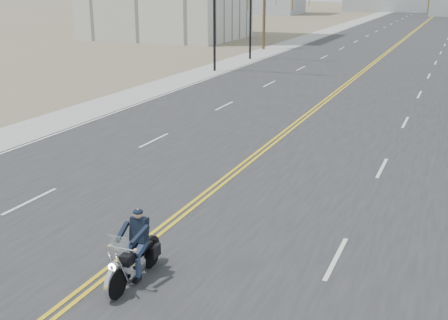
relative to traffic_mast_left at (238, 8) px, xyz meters
name	(u,v)px	position (x,y,z in m)	size (l,w,h in m)	color
ground_plane	(80,294)	(8.98, -32.00, -4.94)	(400.00, 400.00, 0.00)	#776D56
road	(408,36)	(8.98, 38.00, -4.93)	(20.00, 200.00, 0.01)	#303033
sidewalk_left	(323,33)	(-2.52, 38.00, -4.93)	(3.00, 200.00, 0.01)	#A5A5A0
traffic_mast_left	(238,8)	(0.00, 0.00, 0.00)	(7.10, 0.26, 7.00)	black
traffic_mast_far	(268,5)	(-0.33, 8.00, -0.06)	(6.10, 0.26, 7.00)	black
motorcyclist	(133,248)	(9.81, -31.00, -4.06)	(0.96, 2.23, 1.74)	black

